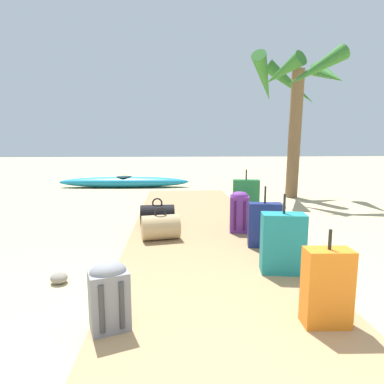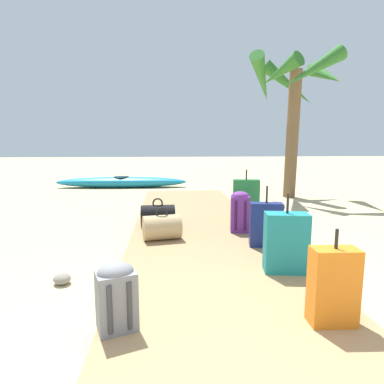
% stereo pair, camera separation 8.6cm
% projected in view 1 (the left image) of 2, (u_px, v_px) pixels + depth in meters
% --- Properties ---
extents(ground_plane, '(60.00, 60.00, 0.00)m').
position_uv_depth(ground_plane, '(202.00, 244.00, 4.38)').
color(ground_plane, tan).
extents(boardwalk, '(1.98, 7.56, 0.08)m').
position_uv_depth(boardwalk, '(197.00, 227.00, 5.12)').
color(boardwalk, '#9E7A51').
rests_on(boardwalk, ground).
extents(backpack_grey, '(0.31, 0.28, 0.48)m').
position_uv_depth(backpack_grey, '(109.00, 294.00, 2.20)').
color(backpack_grey, slate).
rests_on(backpack_grey, boardwalk).
extents(suitcase_green, '(0.44, 0.23, 0.87)m').
position_uv_depth(suitcase_green, '(246.00, 202.00, 5.15)').
color(suitcase_green, '#237538').
rests_on(suitcase_green, boardwalk).
extents(suitcase_teal, '(0.45, 0.28, 0.79)m').
position_uv_depth(suitcase_teal, '(283.00, 243.00, 3.18)').
color(suitcase_teal, '#197A7F').
rests_on(suitcase_teal, boardwalk).
extents(suitcase_navy, '(0.42, 0.24, 0.76)m').
position_uv_depth(suitcase_navy, '(264.00, 225.00, 3.98)').
color(suitcase_navy, navy).
rests_on(suitcase_navy, boardwalk).
extents(suitcase_orange, '(0.33, 0.19, 0.70)m').
position_uv_depth(suitcase_orange, '(327.00, 287.00, 2.24)').
color(suitcase_orange, orange).
rests_on(suitcase_orange, boardwalk).
extents(duffel_bag_black, '(0.54, 0.35, 0.44)m').
position_uv_depth(duffel_bag_black, '(157.00, 215.00, 5.02)').
color(duffel_bag_black, black).
rests_on(duffel_bag_black, boardwalk).
extents(backpack_purple, '(0.30, 0.29, 0.59)m').
position_uv_depth(backpack_purple, '(239.00, 211.00, 4.66)').
color(backpack_purple, '#6B2D84').
rests_on(backpack_purple, boardwalk).
extents(duffel_bag_tan, '(0.55, 0.42, 0.44)m').
position_uv_depth(duffel_bag_tan, '(161.00, 227.00, 4.30)').
color(duffel_bag_tan, tan).
rests_on(duffel_bag_tan, boardwalk).
extents(palm_tree_far_right, '(2.18, 2.18, 3.57)m').
position_uv_depth(palm_tree_far_right, '(296.00, 90.00, 7.83)').
color(palm_tree_far_right, brown).
rests_on(palm_tree_far_right, ground).
extents(kayak, '(4.08, 0.81, 0.35)m').
position_uv_depth(kayak, '(124.00, 182.00, 10.09)').
color(kayak, teal).
rests_on(kayak, ground).
extents(rock_right_far, '(0.49, 0.47, 0.22)m').
position_uv_depth(rock_right_far, '(277.00, 207.00, 6.35)').
color(rock_right_far, slate).
rests_on(rock_right_far, ground).
extents(rock_left_mid, '(0.24, 0.24, 0.11)m').
position_uv_depth(rock_left_mid, '(59.00, 278.00, 3.14)').
color(rock_left_mid, gray).
rests_on(rock_left_mid, ground).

